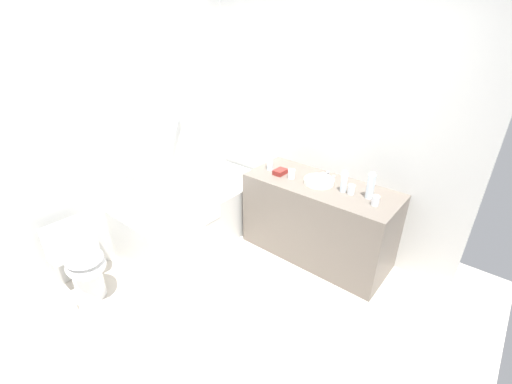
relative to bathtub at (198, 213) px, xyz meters
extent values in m
plane|color=beige|center=(-0.60, -0.94, -0.31)|extent=(3.98, 3.98, 0.00)
cube|color=silver|center=(-0.60, 0.44, 0.92)|extent=(3.38, 0.10, 2.45)
cube|color=silver|center=(0.94, -0.94, 0.92)|extent=(0.10, 3.05, 2.45)
cube|color=silver|center=(0.00, 0.00, -0.02)|extent=(1.69, 0.78, 0.57)
cube|color=white|center=(0.00, 0.00, 0.22)|extent=(1.39, 0.56, 0.09)
cylinder|color=#BBBBC0|center=(0.66, 0.00, 0.30)|extent=(0.09, 0.03, 0.03)
cylinder|color=#BBBBC0|center=(0.02, 0.36, 0.73)|extent=(0.29, 0.03, 0.60)
cylinder|color=#BBBBC0|center=(-0.47, 0.36, 0.60)|extent=(0.25, 0.03, 0.03)
cube|color=white|center=(-0.14, -0.38, 0.21)|extent=(0.22, 0.03, 0.20)
cylinder|color=white|center=(-1.27, 0.04, -0.12)|extent=(0.24, 0.24, 0.37)
ellipsoid|color=white|center=(-1.27, -0.01, 0.06)|extent=(0.33, 0.39, 0.14)
ellipsoid|color=white|center=(-1.27, -0.01, 0.15)|extent=(0.31, 0.37, 0.02)
cube|color=white|center=(-1.26, 0.21, 0.23)|extent=(0.40, 0.16, 0.33)
cylinder|color=#A0A0A5|center=(-1.26, 0.21, 0.40)|extent=(0.03, 0.03, 0.01)
cube|color=#6B6056|center=(0.57, -1.20, 0.10)|extent=(0.63, 1.50, 0.82)
cylinder|color=white|center=(0.57, -1.17, 0.54)|extent=(0.29, 0.29, 0.05)
cylinder|color=#BABABF|center=(0.75, -1.17, 0.55)|extent=(0.02, 0.02, 0.06)
cylinder|color=#BABABF|center=(0.71, -1.17, 0.58)|extent=(0.08, 0.02, 0.02)
cylinder|color=#BABABF|center=(0.75, -1.23, 0.53)|extent=(0.03, 0.03, 0.04)
cylinder|color=#BABABF|center=(0.75, -1.11, 0.53)|extent=(0.03, 0.03, 0.04)
cylinder|color=silver|center=(0.59, -1.67, 0.63)|extent=(0.07, 0.07, 0.23)
cylinder|color=white|center=(0.59, -1.67, 0.75)|extent=(0.04, 0.04, 0.02)
cylinder|color=silver|center=(0.56, -1.43, 0.61)|extent=(0.06, 0.06, 0.19)
cylinder|color=white|center=(0.56, -1.43, 0.72)|extent=(0.03, 0.03, 0.02)
cylinder|color=silver|center=(0.53, -0.61, 0.63)|extent=(0.07, 0.07, 0.22)
cylinder|color=white|center=(0.53, -0.61, 0.75)|extent=(0.04, 0.04, 0.02)
cylinder|color=white|center=(0.50, -0.90, 0.56)|extent=(0.07, 0.07, 0.09)
cylinder|color=white|center=(0.56, -1.51, 0.56)|extent=(0.06, 0.06, 0.09)
cylinder|color=white|center=(0.50, -1.76, 0.56)|extent=(0.06, 0.06, 0.09)
cube|color=maroon|center=(0.51, -0.75, 0.54)|extent=(0.14, 0.10, 0.05)
cylinder|color=white|center=(-1.49, -0.02, -0.25)|extent=(0.11, 0.11, 0.12)
camera|label=1|loc=(-2.06, -2.55, 1.92)|focal=23.27mm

